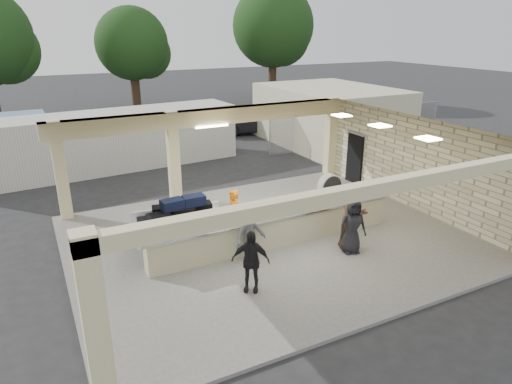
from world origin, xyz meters
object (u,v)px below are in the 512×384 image
drum_fan (330,186)px  passenger_c (251,233)px  luggage_cart (178,223)px  car_dark (252,121)px  car_white_b (340,117)px  container_white (108,141)px  car_white_a (297,120)px  passenger_d (352,226)px  passenger_b (251,261)px  baggage_handler (233,216)px  passenger_a (354,216)px  baggage_counter (275,230)px

drum_fan → passenger_c: bearing=-150.0°
luggage_cart → car_dark: bearing=62.4°
car_white_b → container_white: 16.06m
car_white_a → passenger_d: bearing=161.6°
passenger_b → container_white: size_ratio=0.13×
car_white_b → drum_fan: bearing=121.6°
drum_fan → passenger_b: 7.07m
drum_fan → car_white_b: (9.09, 11.42, -0.01)m
car_white_a → car_white_b: 3.35m
baggage_handler → luggage_cart: bearing=-102.6°
passenger_a → car_white_a: passenger_a is taller
baggage_counter → passenger_b: passenger_b is taller
baggage_handler → car_white_a: baggage_handler is taller
baggage_counter → drum_fan: (3.75, 2.40, 0.09)m
passenger_a → car_dark: size_ratio=0.41×
luggage_cart → baggage_handler: (1.68, -0.24, -0.03)m
drum_fan → car_dark: car_dark is taller
drum_fan → passenger_a: 3.89m
car_dark → car_white_b: bearing=-85.9°
passenger_c → passenger_d: bearing=-33.3°
baggage_counter → passenger_a: 2.43m
drum_fan → baggage_handler: 5.06m
drum_fan → passenger_a: passenger_a is taller
baggage_handler → passenger_b: size_ratio=1.03×
car_white_a → car_white_b: size_ratio=1.15×
luggage_cart → baggage_handler: bearing=-1.5°
passenger_c → luggage_cart: bearing=121.2°
drum_fan → car_white_b: size_ratio=0.26×
passenger_d → car_white_a: bearing=78.3°
drum_fan → passenger_b: passenger_b is taller
car_white_b → car_dark: (-6.32, 0.84, 0.11)m
luggage_cart → passenger_d: (4.51, -2.47, -0.03)m
passenger_a → passenger_c: 3.26m
baggage_handler → car_dark: 15.79m
drum_fan → passenger_c: 5.65m
drum_fan → car_white_b: bearing=50.5°
baggage_handler → passenger_d: bearing=47.2°
passenger_b → car_white_a: (11.31, 15.99, -0.24)m
passenger_c → car_white_b: 19.98m
luggage_cart → passenger_b: size_ratio=1.80×
car_dark → drum_fan: bearing=178.9°
drum_fan → passenger_b: (-5.56, -4.36, 0.25)m
passenger_a → car_white_b: size_ratio=0.46×
passenger_a → passenger_c: size_ratio=1.16×
car_white_a → car_dark: size_ratio=1.04×
container_white → car_white_a: bearing=9.1°
drum_fan → baggage_counter: bearing=-148.3°
passenger_d → car_dark: bearing=88.4°
passenger_a → car_white_a: bearing=67.1°
passenger_d → car_white_a: size_ratio=0.35×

